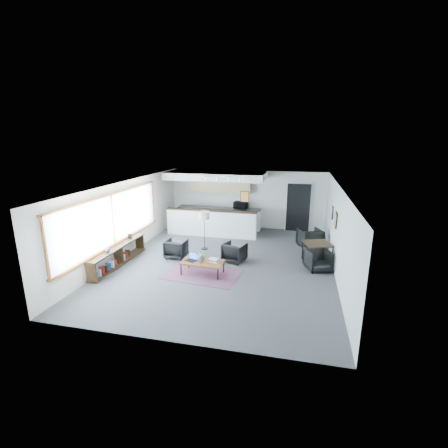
% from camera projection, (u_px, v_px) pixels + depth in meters
% --- Properties ---
extents(room, '(7.02, 9.02, 2.62)m').
position_uv_depth(room, '(224.00, 225.00, 10.50)').
color(room, '#48484A').
rests_on(room, ground).
extents(window, '(0.10, 5.95, 1.66)m').
position_uv_depth(window, '(113.00, 221.00, 10.38)').
color(window, '#8CBFFF').
rests_on(window, room).
extents(console, '(0.35, 3.00, 0.80)m').
position_uv_depth(console, '(118.00, 256.00, 10.50)').
color(console, '#312011').
rests_on(console, floor).
extents(kitchenette, '(4.20, 1.96, 2.60)m').
position_uv_depth(kitchenette, '(217.00, 200.00, 14.23)').
color(kitchenette, white).
rests_on(kitchenette, floor).
extents(doorway, '(1.10, 0.12, 2.15)m').
position_uv_depth(doorway, '(298.00, 207.00, 14.21)').
color(doorway, black).
rests_on(doorway, room).
extents(track_light, '(1.60, 0.07, 0.15)m').
position_uv_depth(track_light, '(222.00, 178.00, 12.38)').
color(track_light, silver).
rests_on(track_light, room).
extents(wall_art_lower, '(0.03, 0.38, 0.48)m').
position_uv_depth(wall_art_lower, '(336.00, 220.00, 10.04)').
color(wall_art_lower, black).
rests_on(wall_art_lower, room).
extents(wall_art_upper, '(0.03, 0.34, 0.44)m').
position_uv_depth(wall_art_upper, '(332.00, 213.00, 11.28)').
color(wall_art_upper, black).
rests_on(wall_art_upper, room).
extents(kilim_rug, '(2.34, 1.71, 0.01)m').
position_uv_depth(kilim_rug, '(203.00, 274.00, 9.89)').
color(kilim_rug, '#64344F').
rests_on(kilim_rug, floor).
extents(coffee_table, '(1.30, 0.76, 0.41)m').
position_uv_depth(coffee_table, '(203.00, 262.00, 9.79)').
color(coffee_table, brown).
rests_on(coffee_table, floor).
extents(laptop, '(0.40, 0.36, 0.23)m').
position_uv_depth(laptop, '(192.00, 258.00, 9.86)').
color(laptop, black).
rests_on(laptop, coffee_table).
extents(ceramic_pot, '(0.26, 0.26, 0.26)m').
position_uv_depth(ceramic_pot, '(201.00, 258.00, 9.72)').
color(ceramic_pot, gray).
rests_on(ceramic_pot, coffee_table).
extents(book_stack, '(0.37, 0.32, 0.10)m').
position_uv_depth(book_stack, '(214.00, 260.00, 9.76)').
color(book_stack, silver).
rests_on(book_stack, coffee_table).
extents(coaster, '(0.13, 0.13, 0.01)m').
position_uv_depth(coaster, '(206.00, 264.00, 9.59)').
color(coaster, '#E5590C').
rests_on(coaster, coffee_table).
extents(armchair_left, '(0.69, 0.65, 0.70)m').
position_uv_depth(armchair_left, '(176.00, 248.00, 11.16)').
color(armchair_left, black).
rests_on(armchair_left, floor).
extents(armchair_right, '(0.82, 0.79, 0.70)m').
position_uv_depth(armchair_right, '(235.00, 251.00, 10.82)').
color(armchair_right, black).
rests_on(armchair_right, floor).
extents(floor_lamp, '(0.52, 0.52, 1.43)m').
position_uv_depth(floor_lamp, '(204.00, 217.00, 11.79)').
color(floor_lamp, black).
rests_on(floor_lamp, floor).
extents(dining_table, '(1.04, 1.04, 0.69)m').
position_uv_depth(dining_table, '(318.00, 245.00, 10.63)').
color(dining_table, '#312011').
rests_on(dining_table, floor).
extents(dining_chair_near, '(0.77, 0.75, 0.62)m').
position_uv_depth(dining_chair_near, '(318.00, 261.00, 10.12)').
color(dining_chair_near, black).
rests_on(dining_chair_near, floor).
extents(dining_chair_far, '(0.86, 0.84, 0.69)m').
position_uv_depth(dining_chair_far, '(310.00, 239.00, 12.15)').
color(dining_chair_far, black).
rests_on(dining_chair_far, floor).
extents(microwave, '(0.62, 0.40, 0.39)m').
position_uv_depth(microwave, '(241.00, 204.00, 14.49)').
color(microwave, black).
rests_on(microwave, kitchenette).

